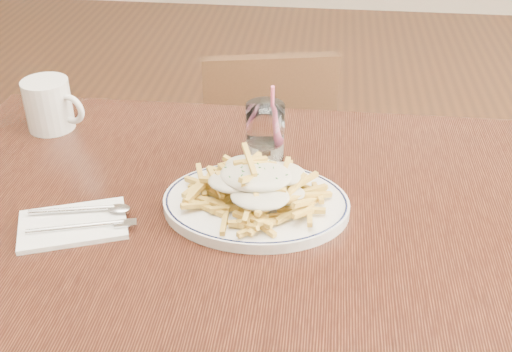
# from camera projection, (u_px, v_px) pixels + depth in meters

# --- Properties ---
(table) EXTENTS (1.20, 0.80, 0.75)m
(table) POSITION_uv_depth(u_px,v_px,m) (234.00, 239.00, 1.20)
(table) COLOR black
(table) RESTS_ON ground
(chair_far) EXTENTS (0.43, 0.43, 0.78)m
(chair_far) POSITION_uv_depth(u_px,v_px,m) (266.00, 152.00, 1.92)
(chair_far) COLOR #321E10
(chair_far) RESTS_ON ground
(fries_plate) EXTENTS (0.35, 0.31, 0.02)m
(fries_plate) POSITION_uv_depth(u_px,v_px,m) (256.00, 204.00, 1.14)
(fries_plate) COLOR white
(fries_plate) RESTS_ON table
(loaded_fries) EXTENTS (0.28, 0.24, 0.07)m
(loaded_fries) POSITION_uv_depth(u_px,v_px,m) (256.00, 181.00, 1.11)
(loaded_fries) COLOR gold
(loaded_fries) RESTS_ON fries_plate
(napkin) EXTENTS (0.21, 0.17, 0.01)m
(napkin) POSITION_uv_depth(u_px,v_px,m) (73.00, 225.00, 1.10)
(napkin) COLOR white
(napkin) RESTS_ON table
(cutlery) EXTENTS (0.20, 0.12, 0.01)m
(cutlery) POSITION_uv_depth(u_px,v_px,m) (73.00, 219.00, 1.10)
(cutlery) COLOR silver
(cutlery) RESTS_ON napkin
(water_glass) EXTENTS (0.08, 0.08, 0.17)m
(water_glass) POSITION_uv_depth(u_px,v_px,m) (265.00, 137.00, 1.26)
(water_glass) COLOR white
(water_glass) RESTS_ON table
(coffee_mug) EXTENTS (0.14, 0.10, 0.11)m
(coffee_mug) POSITION_uv_depth(u_px,v_px,m) (49.00, 105.00, 1.37)
(coffee_mug) COLOR white
(coffee_mug) RESTS_ON table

